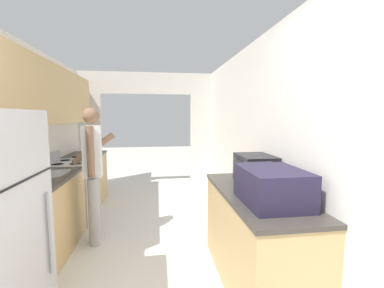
{
  "coord_description": "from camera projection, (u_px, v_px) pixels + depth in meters",
  "views": [
    {
      "loc": [
        0.2,
        -1.15,
        1.59
      ],
      "look_at": [
        0.7,
        2.43,
        1.19
      ],
      "focal_mm": 24.0,
      "sensor_mm": 36.0,
      "label": 1
    }
  ],
  "objects": [
    {
      "name": "counter_left",
      "position": [
        62.0,
        199.0,
        3.53
      ],
      "size": [
        0.62,
        3.09,
        0.9
      ],
      "color": "tan",
      "rests_on": "ground_plane"
    },
    {
      "name": "microwave",
      "position": [
        255.0,
        169.0,
        2.66
      ],
      "size": [
        0.34,
        0.46,
        0.29
      ],
      "color": "black",
      "rests_on": "counter_right"
    },
    {
      "name": "suitcase",
      "position": [
        272.0,
        186.0,
        2.03
      ],
      "size": [
        0.45,
        0.6,
        0.28
      ],
      "color": "#231E38",
      "rests_on": "counter_right"
    },
    {
      "name": "wall_far_with_doorway",
      "position": [
        147.0,
        122.0,
        5.52
      ],
      "size": [
        3.2,
        0.06,
        2.5
      ],
      "color": "white",
      "rests_on": "ground_plane"
    },
    {
      "name": "range_oven",
      "position": [
        72.0,
        191.0,
        3.9
      ],
      "size": [
        0.66,
        0.74,
        1.04
      ],
      "color": "#B7B7BC",
      "rests_on": "ground_plane"
    },
    {
      "name": "person",
      "position": [
        93.0,
        171.0,
        3.15
      ],
      "size": [
        0.54,
        0.4,
        1.69
      ],
      "rotation": [
        0.0,
        0.0,
        1.68
      ],
      "color": "#9E9E9E",
      "rests_on": "ground_plane"
    },
    {
      "name": "wall_left",
      "position": [
        20.0,
        122.0,
        2.93
      ],
      "size": [
        0.38,
        6.84,
        2.5
      ],
      "color": "white",
      "rests_on": "ground_plane"
    },
    {
      "name": "wall_right",
      "position": [
        265.0,
        146.0,
        2.93
      ],
      "size": [
        0.06,
        6.84,
        2.5
      ],
      "color": "white",
      "rests_on": "ground_plane"
    },
    {
      "name": "counter_right",
      "position": [
        255.0,
        238.0,
        2.4
      ],
      "size": [
        0.62,
        1.53,
        0.9
      ],
      "color": "tan",
      "rests_on": "ground_plane"
    },
    {
      "name": "knife",
      "position": [
        75.0,
        156.0,
        4.34
      ],
      "size": [
        0.05,
        0.3,
        0.02
      ],
      "rotation": [
        0.0,
        0.0,
        -0.09
      ],
      "color": "#B7B7BC",
      "rests_on": "counter_left"
    }
  ]
}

